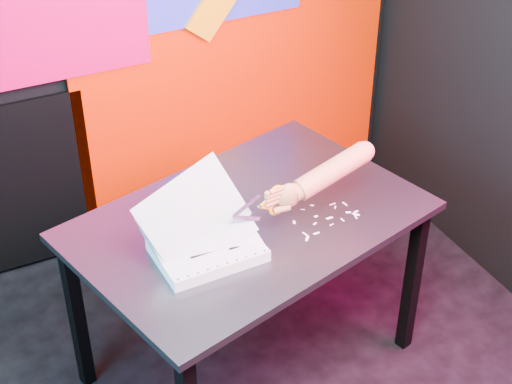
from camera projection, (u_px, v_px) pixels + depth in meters
room at (245, 148)px, 2.11m from camera, size 3.01×3.01×2.71m
backdrop at (114, 66)px, 3.43m from camera, size 2.88×0.05×2.08m
work_table at (249, 236)px, 2.91m from camera, size 1.42×1.12×0.75m
printout_stack at (207, 247)px, 2.66m from camera, size 0.41×0.27×0.34m
scissors at (273, 202)px, 2.69m from camera, size 0.21×0.03×0.12m
hand_forearm at (325, 175)px, 2.77m from camera, size 0.46×0.12×0.16m
paper_clippings at (329, 219)px, 2.85m from camera, size 0.26×0.19×0.00m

